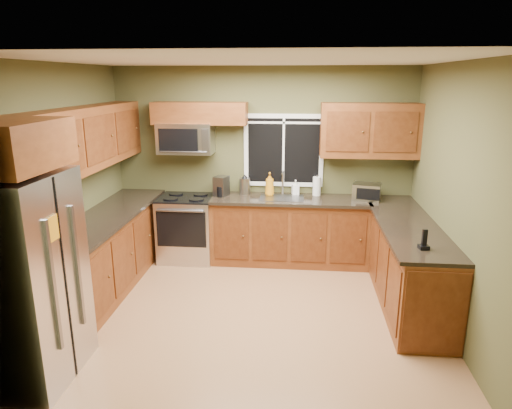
% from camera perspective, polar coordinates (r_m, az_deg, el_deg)
% --- Properties ---
extents(floor, '(4.20, 4.20, 0.00)m').
position_cam_1_polar(floor, '(5.28, -0.93, -13.14)').
color(floor, '#976842').
rests_on(floor, ground).
extents(ceiling, '(4.20, 4.20, 0.00)m').
position_cam_1_polar(ceiling, '(4.64, -1.08, 17.60)').
color(ceiling, white).
rests_on(ceiling, back_wall).
extents(back_wall, '(4.20, 0.00, 4.20)m').
position_cam_1_polar(back_wall, '(6.53, 0.80, 5.08)').
color(back_wall, '#4A4928').
rests_on(back_wall, ground).
extents(front_wall, '(4.20, 0.00, 4.20)m').
position_cam_1_polar(front_wall, '(3.09, -4.83, -6.99)').
color(front_wall, '#4A4928').
rests_on(front_wall, ground).
extents(left_wall, '(0.00, 3.60, 3.60)m').
position_cam_1_polar(left_wall, '(5.43, -23.59, 1.64)').
color(left_wall, '#4A4928').
rests_on(left_wall, ground).
extents(right_wall, '(0.00, 3.60, 3.60)m').
position_cam_1_polar(right_wall, '(5.01, 23.63, 0.54)').
color(right_wall, '#4A4928').
rests_on(right_wall, ground).
extents(window, '(1.12, 0.03, 1.02)m').
position_cam_1_polar(window, '(6.47, 3.46, 6.76)').
color(window, white).
rests_on(window, back_wall).
extents(base_cabinets_left, '(0.60, 2.65, 0.90)m').
position_cam_1_polar(base_cabinets_left, '(5.96, -17.95, -5.71)').
color(base_cabinets_left, brown).
rests_on(base_cabinets_left, ground).
extents(countertop_left, '(0.65, 2.65, 0.04)m').
position_cam_1_polar(countertop_left, '(5.81, -18.11, -1.40)').
color(countertop_left, black).
rests_on(countertop_left, base_cabinets_left).
extents(base_cabinets_back, '(2.17, 0.60, 0.90)m').
position_cam_1_polar(base_cabinets_back, '(6.45, 4.23, -3.37)').
color(base_cabinets_back, brown).
rests_on(base_cabinets_back, ground).
extents(countertop_back, '(2.17, 0.65, 0.04)m').
position_cam_1_polar(countertop_back, '(6.29, 4.31, 0.61)').
color(countertop_back, black).
rests_on(countertop_back, base_cabinets_back).
extents(base_cabinets_peninsula, '(0.60, 2.52, 0.90)m').
position_cam_1_polar(base_cabinets_peninsula, '(5.69, 18.14, -6.75)').
color(base_cabinets_peninsula, brown).
rests_on(base_cabinets_peninsula, ground).
extents(countertop_peninsula, '(0.65, 2.50, 0.04)m').
position_cam_1_polar(countertop_peninsula, '(5.54, 18.27, -2.21)').
color(countertop_peninsula, black).
rests_on(countertop_peninsula, base_cabinets_peninsula).
extents(upper_cabinets_left, '(0.33, 2.65, 0.72)m').
position_cam_1_polar(upper_cabinets_left, '(5.69, -20.39, 7.77)').
color(upper_cabinets_left, brown).
rests_on(upper_cabinets_left, left_wall).
extents(upper_cabinets_back_left, '(1.30, 0.33, 0.30)m').
position_cam_1_polar(upper_cabinets_back_left, '(6.41, -7.05, 11.25)').
color(upper_cabinets_back_left, brown).
rests_on(upper_cabinets_back_left, back_wall).
extents(upper_cabinets_back_right, '(1.30, 0.33, 0.72)m').
position_cam_1_polar(upper_cabinets_back_right, '(6.34, 14.02, 8.97)').
color(upper_cabinets_back_right, brown).
rests_on(upper_cabinets_back_right, back_wall).
extents(upper_cabinet_over_fridge, '(0.72, 0.90, 0.38)m').
position_cam_1_polar(upper_cabinet_over_fridge, '(4.04, -28.91, 6.49)').
color(upper_cabinet_over_fridge, brown).
rests_on(upper_cabinet_over_fridge, left_wall).
extents(refrigerator, '(0.74, 0.90, 1.80)m').
position_cam_1_polar(refrigerator, '(4.33, -26.95, -8.40)').
color(refrigerator, '#B7B7BC').
rests_on(refrigerator, ground).
extents(range, '(0.76, 0.69, 0.94)m').
position_cam_1_polar(range, '(6.61, -8.60, -2.88)').
color(range, '#B7B7BC').
rests_on(range, ground).
extents(microwave, '(0.76, 0.41, 0.42)m').
position_cam_1_polar(microwave, '(6.46, -8.76, 8.19)').
color(microwave, '#B7B7BC').
rests_on(microwave, back_wall).
extents(sink, '(0.60, 0.42, 0.36)m').
position_cam_1_polar(sink, '(6.30, 3.27, 0.96)').
color(sink, slate).
rests_on(sink, countertop_back).
extents(toaster_oven, '(0.41, 0.35, 0.22)m').
position_cam_1_polar(toaster_oven, '(6.34, 13.67, 1.55)').
color(toaster_oven, '#B7B7BC').
rests_on(toaster_oven, countertop_back).
extents(coffee_maker, '(0.22, 0.26, 0.28)m').
position_cam_1_polar(coffee_maker, '(6.39, -4.37, 2.22)').
color(coffee_maker, slate).
rests_on(coffee_maker, countertop_back).
extents(kettle, '(0.21, 0.21, 0.29)m').
position_cam_1_polar(kettle, '(6.47, -1.42, 2.45)').
color(kettle, '#B7B7BC').
rests_on(kettle, countertop_back).
extents(paper_towel_roll, '(0.12, 0.12, 0.29)m').
position_cam_1_polar(paper_towel_roll, '(6.46, 7.60, 2.29)').
color(paper_towel_roll, white).
rests_on(paper_towel_roll, countertop_back).
extents(soap_bottle_a, '(0.13, 0.13, 0.33)m').
position_cam_1_polar(soap_bottle_a, '(6.38, 1.72, 2.58)').
color(soap_bottle_a, orange).
rests_on(soap_bottle_a, countertop_back).
extents(soap_bottle_b, '(0.11, 0.11, 0.21)m').
position_cam_1_polar(soap_bottle_b, '(6.48, 4.95, 2.17)').
color(soap_bottle_b, white).
rests_on(soap_bottle_b, countertop_back).
extents(soap_bottle_c, '(0.13, 0.13, 0.16)m').
position_cam_1_polar(soap_bottle_c, '(6.53, -1.47, 2.11)').
color(soap_bottle_c, white).
rests_on(soap_bottle_c, countertop_back).
extents(cordless_phone, '(0.10, 0.10, 0.20)m').
position_cam_1_polar(cordless_phone, '(4.68, 20.26, -4.56)').
color(cordless_phone, black).
rests_on(cordless_phone, countertop_peninsula).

